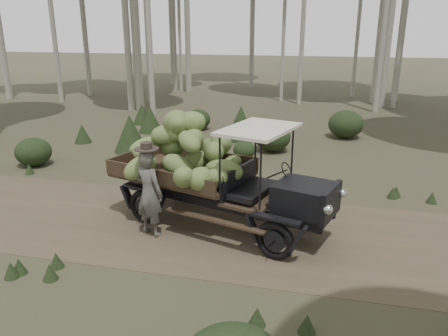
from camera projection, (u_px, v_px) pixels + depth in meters
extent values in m
plane|color=#473D2B|center=(188.00, 226.00, 9.61)|extent=(120.00, 120.00, 0.00)
cube|color=brown|center=(188.00, 226.00, 9.61)|extent=(70.00, 4.00, 0.01)
cube|color=black|center=(303.00, 197.00, 8.50)|extent=(1.26, 1.23, 0.56)
cube|color=black|center=(331.00, 203.00, 8.23)|extent=(0.40, 1.01, 0.63)
cube|color=black|center=(239.00, 180.00, 9.16)|extent=(0.50, 1.39, 0.56)
cube|color=#38281C|center=(183.00, 173.00, 9.88)|extent=(3.27, 2.59, 0.08)
cube|color=#38281C|center=(205.00, 156.00, 10.58)|extent=(2.75, 0.90, 0.33)
cube|color=#38281C|center=(157.00, 177.00, 9.07)|extent=(2.75, 0.90, 0.33)
cube|color=#38281C|center=(135.00, 157.00, 10.51)|extent=(0.60, 1.77, 0.33)
cube|color=beige|center=(259.00, 129.00, 8.60)|extent=(1.63, 2.00, 0.06)
cube|color=black|center=(233.00, 193.00, 9.80)|extent=(4.52, 1.47, 0.18)
cube|color=black|center=(215.00, 204.00, 9.17)|extent=(4.52, 1.47, 0.18)
torus|color=black|center=(306.00, 210.00, 9.47)|extent=(0.78, 0.36, 0.78)
torus|color=black|center=(275.00, 241.00, 8.13)|extent=(0.78, 0.36, 0.78)
torus|color=black|center=(186.00, 185.00, 10.99)|extent=(0.78, 0.36, 0.78)
torus|color=black|center=(144.00, 207.00, 9.65)|extent=(0.78, 0.36, 0.78)
sphere|color=beige|center=(342.00, 193.00, 8.55)|extent=(0.18, 0.18, 0.18)
sphere|color=beige|center=(328.00, 210.00, 7.80)|extent=(0.18, 0.18, 0.18)
ellipsoid|color=olive|center=(195.00, 162.00, 9.73)|extent=(0.81, 1.01, 0.53)
ellipsoid|color=olive|center=(220.00, 144.00, 9.81)|extent=(0.88, 1.01, 0.75)
ellipsoid|color=olive|center=(190.00, 135.00, 9.67)|extent=(0.63, 0.76, 0.42)
ellipsoid|color=olive|center=(178.00, 126.00, 9.48)|extent=(0.75, 1.05, 0.72)
ellipsoid|color=olive|center=(215.00, 178.00, 8.78)|extent=(0.88, 0.88, 0.68)
ellipsoid|color=olive|center=(146.00, 146.00, 9.84)|extent=(0.85, 0.85, 0.51)
ellipsoid|color=olive|center=(166.00, 135.00, 9.71)|extent=(0.73, 0.54, 0.46)
ellipsoid|color=olive|center=(176.00, 122.00, 9.54)|extent=(0.98, 0.96, 0.72)
ellipsoid|color=olive|center=(202.00, 179.00, 8.71)|extent=(0.71, 0.91, 0.67)
ellipsoid|color=olive|center=(172.00, 147.00, 10.02)|extent=(0.96, 1.07, 0.77)
ellipsoid|color=olive|center=(174.00, 132.00, 9.69)|extent=(0.82, 0.91, 0.39)
ellipsoid|color=olive|center=(190.00, 123.00, 9.56)|extent=(0.91, 0.68, 0.65)
ellipsoid|color=olive|center=(222.00, 172.00, 9.27)|extent=(0.78, 0.47, 0.53)
ellipsoid|color=olive|center=(211.00, 147.00, 9.87)|extent=(0.81, 0.73, 0.39)
ellipsoid|color=olive|center=(193.00, 140.00, 9.29)|extent=(0.53, 0.77, 0.54)
ellipsoid|color=olive|center=(187.00, 123.00, 9.53)|extent=(0.77, 0.87, 0.62)
ellipsoid|color=olive|center=(231.00, 165.00, 9.77)|extent=(0.60, 0.80, 0.49)
ellipsoid|color=olive|center=(144.00, 148.00, 9.79)|extent=(0.44, 0.87, 0.54)
ellipsoid|color=olive|center=(176.00, 131.00, 9.91)|extent=(0.93, 0.95, 0.69)
ellipsoid|color=olive|center=(177.00, 120.00, 9.58)|extent=(0.85, 0.76, 0.44)
ellipsoid|color=olive|center=(178.00, 167.00, 9.40)|extent=(0.95, 0.61, 0.75)
ellipsoid|color=olive|center=(214.00, 152.00, 9.51)|extent=(0.67, 0.83, 0.56)
ellipsoid|color=olive|center=(189.00, 142.00, 9.11)|extent=(0.82, 0.80, 0.57)
ellipsoid|color=olive|center=(181.00, 123.00, 9.62)|extent=(0.77, 0.87, 0.53)
ellipsoid|color=olive|center=(224.00, 171.00, 9.17)|extent=(0.95, 0.65, 0.48)
ellipsoid|color=olive|center=(140.00, 167.00, 9.18)|extent=(0.99, 0.76, 0.77)
ellipsoid|color=olive|center=(184.00, 177.00, 8.64)|extent=(0.66, 0.92, 0.71)
imported|color=#4F4D48|center=(149.00, 193.00, 8.97)|extent=(0.79, 0.65, 1.85)
cylinder|color=#302621|center=(147.00, 149.00, 8.67)|extent=(0.64, 0.64, 0.02)
cylinder|color=#302621|center=(146.00, 146.00, 8.65)|extent=(0.32, 0.32, 0.15)
ellipsoid|color=#233319|center=(346.00, 124.00, 17.08)|extent=(1.35, 1.35, 1.08)
ellipsoid|color=#233319|center=(33.00, 152.00, 13.67)|extent=(1.11, 1.11, 0.89)
cone|color=#233319|center=(241.00, 123.00, 16.78)|extent=(1.19, 1.19, 1.32)
ellipsoid|color=#233319|center=(198.00, 119.00, 18.50)|extent=(1.08, 1.08, 0.86)
cone|color=#233319|center=(180.00, 137.00, 14.57)|extent=(1.19, 1.19, 1.32)
cone|color=#233319|center=(82.00, 133.00, 16.43)|extent=(0.65, 0.65, 0.72)
cone|color=#233319|center=(150.00, 119.00, 18.05)|extent=(0.99, 0.99, 1.11)
cone|color=#233319|center=(130.00, 133.00, 15.20)|extent=(1.17, 1.17, 1.31)
ellipsoid|color=#233319|center=(244.00, 150.00, 14.42)|extent=(0.75, 0.75, 0.60)
cone|color=#233319|center=(226.00, 137.00, 16.29)|extent=(0.50, 0.50, 0.56)
cone|color=#233319|center=(142.00, 114.00, 19.61)|extent=(0.83, 0.83, 0.93)
ellipsoid|color=#233319|center=(273.00, 137.00, 15.24)|extent=(1.26, 1.26, 1.01)
cone|color=#233319|center=(154.00, 179.00, 12.13)|extent=(0.27, 0.27, 0.30)
cone|color=#233319|center=(396.00, 191.00, 11.23)|extent=(0.27, 0.27, 0.30)
cone|color=#233319|center=(29.00, 169.00, 12.98)|extent=(0.27, 0.27, 0.30)
cone|color=#233319|center=(432.00, 197.00, 10.83)|extent=(0.27, 0.27, 0.30)
cone|color=#233319|center=(56.00, 260.00, 7.93)|extent=(0.27, 0.27, 0.30)
cone|color=#233319|center=(392.00, 193.00, 11.14)|extent=(0.27, 0.27, 0.30)
cone|color=#233319|center=(257.00, 316.00, 6.38)|extent=(0.27, 0.27, 0.30)
cone|color=#233319|center=(176.00, 176.00, 12.42)|extent=(0.27, 0.27, 0.30)
cone|color=#233319|center=(225.00, 181.00, 11.97)|extent=(0.27, 0.27, 0.30)
cone|color=#233319|center=(180.00, 177.00, 12.32)|extent=(0.27, 0.27, 0.30)
cone|color=#233319|center=(11.00, 270.00, 7.60)|extent=(0.27, 0.27, 0.30)
cone|color=#233319|center=(50.00, 272.00, 7.54)|extent=(0.27, 0.27, 0.30)
cone|color=#233319|center=(307.00, 324.00, 6.23)|extent=(0.27, 0.27, 0.30)
cone|color=#233319|center=(19.00, 266.00, 7.72)|extent=(0.27, 0.27, 0.30)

